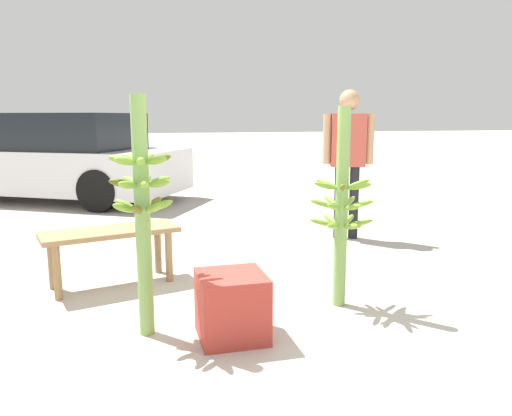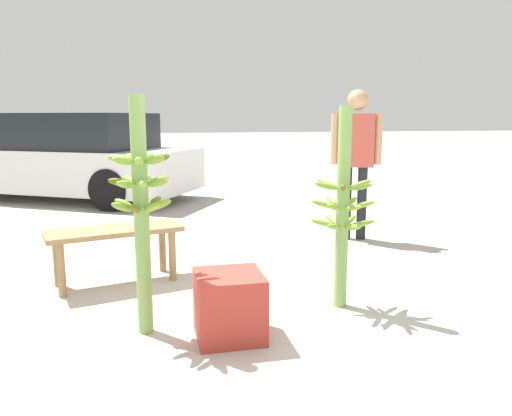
% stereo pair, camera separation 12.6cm
% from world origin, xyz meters
% --- Properties ---
extents(ground_plane, '(80.00, 80.00, 0.00)m').
position_xyz_m(ground_plane, '(0.00, 0.00, 0.00)').
color(ground_plane, '#B2AA9E').
extents(banana_stalk_left, '(0.39, 0.39, 1.50)m').
position_xyz_m(banana_stalk_left, '(-0.72, 0.07, 0.83)').
color(banana_stalk_left, '#7AA851').
rests_on(banana_stalk_left, ground_plane).
extents(banana_stalk_center, '(0.46, 0.45, 1.44)m').
position_xyz_m(banana_stalk_center, '(0.67, 0.22, 0.73)').
color(banana_stalk_center, '#7AA851').
rests_on(banana_stalk_center, ground_plane).
extents(vendor_person, '(0.56, 0.28, 1.66)m').
position_xyz_m(vendor_person, '(1.59, 2.11, 1.01)').
color(vendor_person, black).
rests_on(vendor_person, ground_plane).
extents(market_bench, '(1.14, 0.66, 0.47)m').
position_xyz_m(market_bench, '(-0.96, 1.10, 0.39)').
color(market_bench, '#99754C').
rests_on(market_bench, ground_plane).
extents(parked_car, '(4.54, 3.60, 1.42)m').
position_xyz_m(parked_car, '(-1.92, 5.81, 0.68)').
color(parked_car, silver).
rests_on(parked_car, ground_plane).
extents(produce_crate, '(0.41, 0.41, 0.41)m').
position_xyz_m(produce_crate, '(-0.21, -0.12, 0.21)').
color(produce_crate, '#B2382D').
rests_on(produce_crate, ground_plane).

